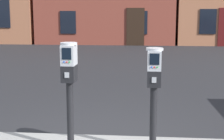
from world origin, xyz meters
TOP-DOWN VIEW (x-y plane):
  - parking_meter_near_kerb at (-0.28, -0.34)m, footprint 0.22×0.26m
  - parking_meter_twin_adjacent at (0.81, -0.34)m, footprint 0.22×0.26m

SIDE VIEW (x-z plane):
  - parking_meter_twin_adjacent at x=0.81m, z-range 0.40..1.76m
  - parking_meter_near_kerb at x=-0.28m, z-range 0.41..1.83m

